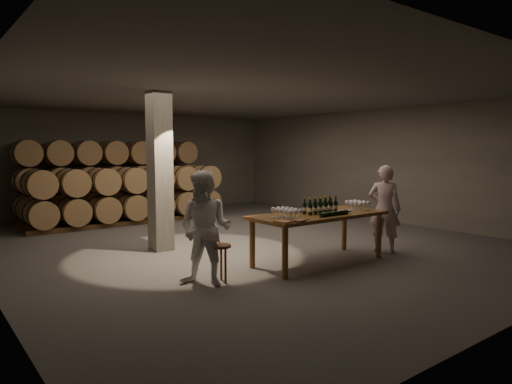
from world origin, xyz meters
TOP-DOWN VIEW (x-y plane):
  - room at (-1.80, 0.20)m, footprint 12.00×12.00m
  - tasting_table at (0.00, -2.50)m, footprint 2.60×1.10m
  - barrel_stack_back at (-0.96, 5.20)m, footprint 5.48×0.95m
  - barrel_stack_front at (-0.96, 3.80)m, footprint 5.48×0.95m
  - bottle_cluster at (0.06, -2.48)m, footprint 0.72×0.22m
  - lying_bottles at (0.02, -2.85)m, footprint 0.77×0.08m
  - glass_cluster_left at (-0.82, -2.56)m, footprint 0.31×0.53m
  - glass_cluster_right at (0.96, -2.59)m, footprint 0.31×0.42m
  - plate at (0.60, -2.59)m, footprint 0.25×0.25m
  - notebook_near at (-0.91, -2.94)m, footprint 0.28×0.25m
  - notebook_corner at (-1.16, -2.87)m, footprint 0.25×0.29m
  - pen at (-0.70, -2.91)m, footprint 0.14×0.03m
  - stool at (-2.10, -2.45)m, footprint 0.35×0.35m
  - person_man at (1.66, -2.68)m, footprint 0.68×0.76m
  - person_woman at (-2.36, -2.46)m, footprint 1.02×1.07m

SIDE VIEW (x-z plane):
  - stool at x=-2.10m, z-range 0.19..0.78m
  - tasting_table at x=0.00m, z-range 0.35..1.25m
  - barrel_stack_front at x=-0.96m, z-range 0.04..1.61m
  - person_woman at x=-2.36m, z-range 0.00..1.74m
  - person_man at x=1.66m, z-range 0.00..1.75m
  - pen at x=-0.70m, z-range 0.90..0.91m
  - plate at x=0.60m, z-range 0.90..0.92m
  - notebook_corner at x=-1.16m, z-range 0.90..0.92m
  - notebook_near at x=-0.91m, z-range 0.90..0.93m
  - lying_bottles at x=0.02m, z-range 0.90..0.98m
  - bottle_cluster at x=0.06m, z-range 0.86..1.16m
  - glass_cluster_left at x=-0.82m, z-range 0.94..1.11m
  - glass_cluster_right at x=0.96m, z-range 0.94..1.12m
  - barrel_stack_back at x=-0.96m, z-range 0.04..2.35m
  - room at x=-1.80m, z-range -4.40..7.60m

